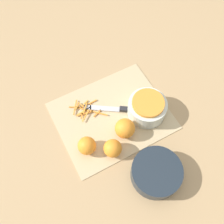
{
  "coord_description": "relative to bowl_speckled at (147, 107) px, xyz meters",
  "views": [
    {
      "loc": [
        0.23,
        0.43,
        0.98
      ],
      "look_at": [
        0.0,
        0.0,
        0.04
      ],
      "focal_mm": 42.0,
      "sensor_mm": 36.0,
      "label": 1
    }
  ],
  "objects": [
    {
      "name": "ground_plane",
      "position": [
        0.13,
        -0.05,
        -0.05
      ],
      "size": [
        4.0,
        4.0,
        0.0
      ],
      "primitive_type": "plane",
      "color": "tan"
    },
    {
      "name": "orange_back",
      "position": [
        0.2,
        0.08,
        -0.01
      ],
      "size": [
        0.07,
        0.07,
        0.07
      ],
      "color": "orange",
      "rests_on": "cutting_board"
    },
    {
      "name": "cutting_board",
      "position": [
        0.13,
        -0.05,
        -0.05
      ],
      "size": [
        0.45,
        0.37,
        0.01
      ],
      "color": "#CCB284",
      "rests_on": "ground_plane"
    },
    {
      "name": "bowl_dark",
      "position": [
        0.11,
        0.24,
        -0.01
      ],
      "size": [
        0.18,
        0.18,
        0.07
      ],
      "color": "#1E2833",
      "rests_on": "ground_plane"
    },
    {
      "name": "bowl_speckled",
      "position": [
        0.0,
        0.0,
        0.0
      ],
      "size": [
        0.16,
        0.16,
        0.09
      ],
      "color": "silver",
      "rests_on": "cutting_board"
    },
    {
      "name": "knife",
      "position": [
        0.07,
        -0.05,
        -0.04
      ],
      "size": [
        0.23,
        0.16,
        0.02
      ],
      "rotation": [
        0.0,
        0.0,
        -0.58
      ],
      "color": "#232328",
      "rests_on": "cutting_board"
    },
    {
      "name": "peel_pile",
      "position": [
        0.22,
        -0.13,
        -0.04
      ],
      "size": [
        0.13,
        0.13,
        0.01
      ],
      "color": "orange",
      "rests_on": "cutting_board"
    },
    {
      "name": "orange_right",
      "position": [
        0.28,
        0.03,
        -0.01
      ],
      "size": [
        0.07,
        0.07,
        0.07
      ],
      "color": "orange",
      "rests_on": "cutting_board"
    },
    {
      "name": "orange_left",
      "position": [
        0.12,
        0.04,
        -0.0
      ],
      "size": [
        0.08,
        0.08,
        0.08
      ],
      "color": "orange",
      "rests_on": "cutting_board"
    }
  ]
}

